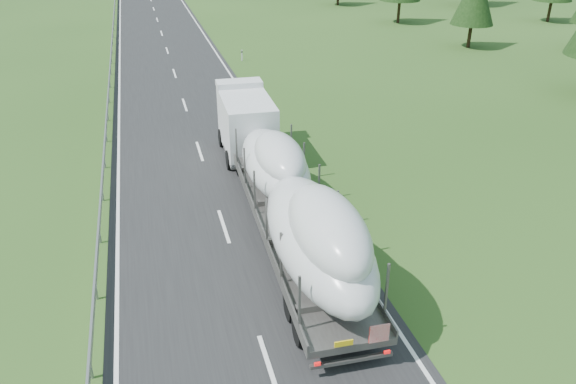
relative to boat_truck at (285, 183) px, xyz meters
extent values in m
plane|color=#264517|center=(-2.60, 1.04, -2.36)|extent=(400.00, 400.00, 0.00)
cylinder|color=slate|center=(-7.90, 1.04, -2.06)|extent=(0.10, 0.10, 0.60)
cube|color=silver|center=(3.90, 31.04, -1.86)|extent=(0.12, 0.07, 1.00)
cube|color=black|center=(3.90, 31.04, -1.54)|extent=(0.13, 0.08, 0.12)
cylinder|color=black|center=(44.80, 41.07, -0.84)|extent=(0.36, 0.36, 3.02)
cylinder|color=black|center=(27.37, 30.62, -0.99)|extent=(0.36, 0.36, 2.72)
cylinder|color=black|center=(26.29, 45.22, -0.77)|extent=(0.36, 0.36, 3.17)
cube|color=silver|center=(0.00, 8.61, -0.35)|extent=(2.79, 5.35, 2.96)
cube|color=black|center=(0.00, 11.30, 0.18)|extent=(2.43, 0.15, 1.48)
cube|color=silver|center=(0.00, 10.93, 1.29)|extent=(2.67, 1.34, 0.32)
cube|color=#62605D|center=(0.00, 7.56, -1.77)|extent=(2.73, 3.24, 0.26)
cylinder|color=black|center=(-1.21, 10.51, -1.83)|extent=(0.40, 1.07, 1.06)
cylinder|color=black|center=(1.21, 10.51, -1.83)|extent=(0.40, 1.07, 1.06)
cylinder|color=black|center=(-1.21, 7.13, -1.83)|extent=(0.40, 1.07, 1.06)
cylinder|color=black|center=(1.21, 7.13, -1.83)|extent=(0.40, 1.07, 1.06)
cube|color=#62605D|center=(0.00, -1.42, -1.38)|extent=(3.26, 14.85, 0.27)
cube|color=#62605D|center=(-1.40, -1.42, -1.12)|extent=(0.48, 14.77, 0.25)
cube|color=#62605D|center=(1.40, -1.42, -1.12)|extent=(0.48, 14.77, 0.25)
cube|color=#62605D|center=(-1.40, -7.75, -0.24)|extent=(0.08, 0.08, 2.01)
cube|color=#62605D|center=(1.40, -7.75, -0.24)|extent=(0.08, 0.08, 2.01)
cube|color=#62605D|center=(-1.40, -5.22, -0.24)|extent=(0.08, 0.08, 2.01)
cube|color=#62605D|center=(1.40, -5.22, -0.24)|extent=(0.08, 0.08, 2.01)
cube|color=#62605D|center=(-1.40, -2.68, -0.24)|extent=(0.08, 0.08, 2.01)
cube|color=#62605D|center=(1.40, -2.68, -0.24)|extent=(0.08, 0.08, 2.01)
cube|color=#62605D|center=(-1.40, -0.15, -0.24)|extent=(0.08, 0.08, 2.01)
cube|color=#62605D|center=(1.40, -0.15, -0.24)|extent=(0.08, 0.08, 2.01)
cube|color=#62605D|center=(-1.40, 2.38, -0.24)|extent=(0.08, 0.08, 2.01)
cube|color=#62605D|center=(1.40, 2.38, -0.24)|extent=(0.08, 0.08, 2.01)
cube|color=#62605D|center=(-1.40, 4.92, -0.24)|extent=(0.08, 0.08, 2.01)
cube|color=#62605D|center=(1.40, 4.92, -0.24)|extent=(0.08, 0.08, 2.01)
cylinder|color=black|center=(-1.16, -7.12, -1.83)|extent=(0.45, 1.07, 1.06)
cylinder|color=black|center=(1.16, -7.12, -1.83)|extent=(0.45, 1.07, 1.06)
cylinder|color=black|center=(-1.16, -5.85, -1.83)|extent=(0.45, 1.07, 1.06)
cylinder|color=black|center=(1.16, -5.85, -1.83)|extent=(0.45, 1.07, 1.06)
cube|color=#62605D|center=(0.00, -8.75, -1.88)|extent=(2.64, 0.20, 0.13)
cube|color=red|center=(0.79, -8.83, -0.93)|extent=(0.63, 0.06, 0.63)
cube|color=yellow|center=(-0.32, -8.83, -1.09)|extent=(0.58, 0.06, 0.19)
cube|color=red|center=(-1.11, -8.83, -1.72)|extent=(0.19, 0.07, 0.11)
cube|color=red|center=(1.11, -8.83, -1.72)|extent=(0.19, 0.07, 0.11)
ellipsoid|color=silver|center=(0.00, -4.79, 0.11)|extent=(3.29, 8.66, 2.71)
ellipsoid|color=silver|center=(0.00, -5.87, 1.06)|extent=(2.47, 5.49, 2.17)
ellipsoid|color=silver|center=(0.00, 2.38, -0.16)|extent=(2.94, 7.52, 2.18)
ellipsoid|color=silver|center=(0.00, 1.45, 0.60)|extent=(2.20, 4.77, 1.74)
camera|label=1|loc=(-5.39, -20.73, 10.41)|focal=35.00mm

